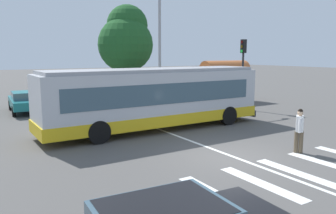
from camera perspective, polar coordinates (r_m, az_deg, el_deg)
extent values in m
plane|color=#514F4C|center=(12.87, 10.44, -8.30)|extent=(160.00, 160.00, 0.00)
cylinder|color=black|center=(20.27, 5.60, -0.43)|extent=(1.00, 0.31, 1.00)
cylinder|color=black|center=(18.51, 10.06, -1.42)|extent=(1.00, 0.31, 1.00)
cylinder|color=black|center=(16.87, -14.38, -2.57)|extent=(1.00, 0.31, 1.00)
cylinder|color=black|center=(14.70, -11.52, -4.15)|extent=(1.00, 0.31, 1.00)
cube|color=silver|center=(16.99, -2.25, 1.63)|extent=(11.41, 2.66, 2.55)
cube|color=gold|center=(17.15, -2.23, -1.68)|extent=(11.53, 2.68, 0.55)
cube|color=#3D5666|center=(16.96, -2.26, 2.66)|extent=(10.05, 2.69, 0.96)
cube|color=#3D5666|center=(20.41, 11.73, 3.25)|extent=(0.06, 2.24, 1.63)
cube|color=black|center=(20.34, 11.81, 5.75)|extent=(0.08, 1.94, 0.28)
cube|color=#99999E|center=(16.88, -2.28, 6.20)|extent=(10.96, 2.45, 0.16)
cube|color=#28282B|center=(20.67, 11.84, -0.60)|extent=(0.14, 2.55, 0.36)
cylinder|color=brown|center=(14.04, 20.70, -5.49)|extent=(0.16, 0.16, 0.85)
cylinder|color=brown|center=(14.05, 21.39, -5.52)|extent=(0.16, 0.16, 0.85)
cube|color=white|center=(13.89, 21.21, -2.60)|extent=(0.47, 0.45, 0.60)
cylinder|color=white|center=(13.66, 21.23, -2.92)|extent=(0.10, 0.10, 0.55)
cylinder|color=white|center=(14.13, 21.18, -2.54)|extent=(0.10, 0.10, 0.55)
sphere|color=tan|center=(13.82, 21.31, -0.94)|extent=(0.22, 0.22, 0.22)
sphere|color=black|center=(13.81, 21.32, -0.67)|extent=(0.19, 0.19, 0.19)
cube|color=black|center=(5.75, -0.88, -16.58)|extent=(2.07, 1.65, 0.09)
cylinder|color=black|center=(25.43, -24.91, 0.27)|extent=(0.24, 0.65, 0.64)
cylinder|color=black|center=(25.58, -21.18, 0.54)|extent=(0.24, 0.65, 0.64)
cylinder|color=black|center=(22.67, -24.43, -0.66)|extent=(0.24, 0.65, 0.64)
cylinder|color=black|center=(22.84, -20.25, -0.35)|extent=(0.24, 0.65, 0.64)
cube|color=#196B70|center=(24.07, -22.75, 0.73)|extent=(2.07, 4.60, 0.52)
cube|color=#3D5666|center=(23.92, -22.80, 1.84)|extent=(1.72, 2.25, 0.44)
cube|color=#196B70|center=(23.91, -22.83, 2.28)|extent=(1.64, 2.06, 0.09)
cylinder|color=black|center=(25.53, -18.55, 0.67)|extent=(0.21, 0.64, 0.64)
cylinder|color=black|center=(25.93, -14.94, 0.95)|extent=(0.21, 0.64, 0.64)
cylinder|color=black|center=(22.84, -17.04, -0.19)|extent=(0.21, 0.64, 0.64)
cylinder|color=black|center=(23.29, -13.04, 0.15)|extent=(0.21, 0.64, 0.64)
cube|color=#234293|center=(24.34, -15.96, 1.16)|extent=(1.89, 4.53, 0.52)
cube|color=#3D5666|center=(24.19, -15.95, 2.27)|extent=(1.64, 2.19, 0.44)
cube|color=#234293|center=(24.17, -15.97, 2.70)|extent=(1.56, 2.00, 0.09)
cylinder|color=black|center=(26.45, -13.14, 1.17)|extent=(0.23, 0.65, 0.64)
cylinder|color=black|center=(26.96, -9.72, 1.42)|extent=(0.23, 0.65, 0.64)
cylinder|color=black|center=(23.81, -11.25, 0.39)|extent=(0.23, 0.65, 0.64)
cylinder|color=black|center=(24.37, -7.51, 0.68)|extent=(0.23, 0.65, 0.64)
cube|color=#C6B793|center=(25.34, -10.46, 1.66)|extent=(2.02, 4.58, 0.52)
cube|color=#3D5666|center=(25.20, -10.42, 2.72)|extent=(1.69, 2.23, 0.44)
cube|color=#C6B793|center=(25.18, -10.43, 3.13)|extent=(1.61, 2.05, 0.09)
cylinder|color=black|center=(27.19, -7.63, 1.53)|extent=(0.23, 0.65, 0.64)
cylinder|color=black|center=(27.83, -4.42, 1.75)|extent=(0.23, 0.65, 0.64)
cylinder|color=black|center=(24.63, -5.26, 0.81)|extent=(0.23, 0.65, 0.64)
cylinder|color=black|center=(25.34, -1.80, 1.07)|extent=(0.23, 0.65, 0.64)
cube|color=#B7BABF|center=(26.19, -4.83, 2.00)|extent=(2.04, 4.58, 0.52)
cube|color=#3D5666|center=(26.06, -4.76, 3.03)|extent=(1.71, 2.24, 0.44)
cube|color=#B7BABF|center=(26.04, -4.76, 3.44)|extent=(1.62, 2.05, 0.09)
cylinder|color=black|center=(28.66, -3.26, 1.97)|extent=(0.21, 0.64, 0.64)
cylinder|color=black|center=(29.47, -0.38, 2.18)|extent=(0.21, 0.64, 0.64)
cylinder|color=black|center=(26.25, -0.42, 1.35)|extent=(0.21, 0.64, 0.64)
cylinder|color=black|center=(27.13, 2.63, 1.59)|extent=(0.21, 0.64, 0.64)
cube|color=#AD1E1E|center=(27.82, -0.40, 2.44)|extent=(1.88, 4.52, 0.52)
cube|color=#3D5666|center=(27.69, -0.30, 3.41)|extent=(1.63, 2.18, 0.44)
cube|color=#AD1E1E|center=(27.68, -0.30, 3.79)|extent=(1.55, 2.00, 0.09)
cylinder|color=#28282B|center=(23.74, 12.35, 4.21)|extent=(0.14, 0.14, 3.83)
cube|color=black|center=(23.67, 12.55, 9.92)|extent=(0.28, 0.32, 0.90)
cylinder|color=#410907|center=(23.56, 12.27, 10.59)|extent=(0.04, 0.20, 0.20)
cylinder|color=#463707|center=(23.55, 12.24, 9.86)|extent=(0.04, 0.20, 0.20)
cylinder|color=green|center=(23.55, 12.22, 9.13)|extent=(0.04, 0.20, 0.20)
cylinder|color=#28282B|center=(26.18, 6.19, 3.10)|extent=(0.12, 0.12, 2.30)
cylinder|color=#28282B|center=(28.78, 12.44, 3.47)|extent=(0.12, 0.12, 2.30)
cube|color=slate|center=(27.95, 8.52, 3.66)|extent=(3.81, 0.04, 1.93)
cylinder|color=#BC602D|center=(27.34, 9.53, 6.07)|extent=(4.04, 1.54, 1.54)
cube|color=#4C3823|center=(27.51, 9.43, 1.85)|extent=(3.17, 0.36, 0.08)
cylinder|color=#939399|center=(24.39, -1.41, 10.86)|extent=(0.20, 0.20, 9.21)
cylinder|color=brown|center=(30.72, -7.02, 4.49)|extent=(0.36, 0.36, 2.88)
sphere|color=#1E5123|center=(30.64, -7.13, 10.34)|extent=(4.85, 4.85, 4.85)
sphere|color=#1E5123|center=(31.23, -6.86, 13.44)|extent=(3.64, 3.64, 3.64)
cube|color=silver|center=(9.56, 8.31, -14.45)|extent=(0.45, 3.14, 0.01)
cube|color=silver|center=(10.63, 15.32, -12.22)|extent=(0.45, 3.14, 0.01)
cube|color=silver|center=(11.83, 20.88, -10.29)|extent=(0.45, 3.14, 0.01)
cube|color=silver|center=(13.14, 25.33, -8.66)|extent=(0.45, 3.14, 0.01)
cube|color=silver|center=(14.43, 5.49, -6.29)|extent=(0.16, 24.00, 0.01)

